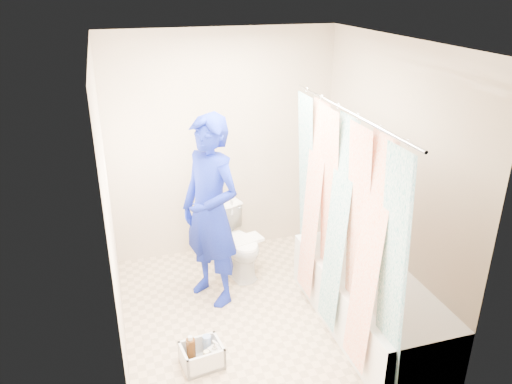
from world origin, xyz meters
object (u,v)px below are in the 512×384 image
object	(u,v)px
toilet	(236,242)
cleaning_caddy	(203,356)
bathtub	(368,299)
plumber	(211,212)

from	to	relation	value
toilet	cleaning_caddy	xyz separation A→B (m)	(-0.61, -1.25, -0.26)
bathtub	plumber	bearing A→B (deg)	145.62
toilet	bathtub	bearing A→B (deg)	-68.23
bathtub	toilet	world-z (taller)	toilet
bathtub	cleaning_caddy	world-z (taller)	bathtub
plumber	cleaning_caddy	world-z (taller)	plumber
bathtub	plumber	distance (m)	1.58
cleaning_caddy	toilet	bearing A→B (deg)	56.49
cleaning_caddy	bathtub	bearing A→B (deg)	-4.84
bathtub	plumber	world-z (taller)	plumber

